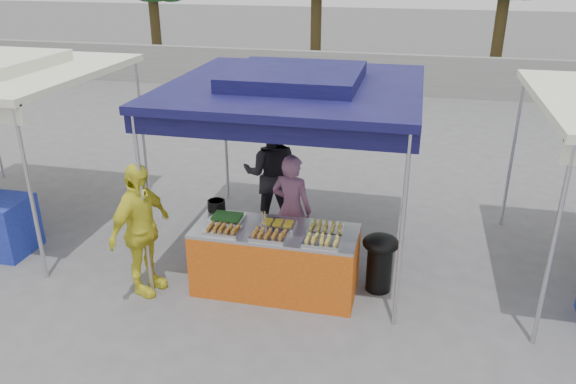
% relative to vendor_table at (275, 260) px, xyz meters
% --- Properties ---
extents(ground_plane, '(80.00, 80.00, 0.00)m').
position_rel_vendor_table_xyz_m(ground_plane, '(0.00, 0.10, -0.43)').
color(ground_plane, '#575658').
extents(back_wall, '(40.00, 0.25, 1.20)m').
position_rel_vendor_table_xyz_m(back_wall, '(0.00, 11.10, 0.17)').
color(back_wall, gray).
rests_on(back_wall, ground_plane).
extents(main_canopy, '(3.20, 3.20, 2.57)m').
position_rel_vendor_table_xyz_m(main_canopy, '(0.00, 1.07, 1.94)').
color(main_canopy, '#B5B4BB').
rests_on(main_canopy, ground_plane).
extents(vendor_table, '(2.00, 0.80, 0.85)m').
position_rel_vendor_table_xyz_m(vendor_table, '(0.00, 0.00, 0.00)').
color(vendor_table, '#BA4C10').
rests_on(vendor_table, ground_plane).
extents(food_tray_fl, '(0.42, 0.30, 0.07)m').
position_rel_vendor_table_xyz_m(food_tray_fl, '(-0.58, -0.22, 0.46)').
color(food_tray_fl, silver).
rests_on(food_tray_fl, vendor_table).
extents(food_tray_fm, '(0.42, 0.30, 0.07)m').
position_rel_vendor_table_xyz_m(food_tray_fm, '(-0.02, -0.24, 0.46)').
color(food_tray_fm, silver).
rests_on(food_tray_fm, vendor_table).
extents(food_tray_fr, '(0.42, 0.30, 0.07)m').
position_rel_vendor_table_xyz_m(food_tray_fr, '(0.61, -0.24, 0.46)').
color(food_tray_fr, silver).
rests_on(food_tray_fr, vendor_table).
extents(food_tray_bl, '(0.42, 0.30, 0.07)m').
position_rel_vendor_table_xyz_m(food_tray_bl, '(-0.64, 0.10, 0.46)').
color(food_tray_bl, silver).
rests_on(food_tray_bl, vendor_table).
extents(food_tray_bm, '(0.42, 0.30, 0.07)m').
position_rel_vendor_table_xyz_m(food_tray_bm, '(0.02, 0.08, 0.46)').
color(food_tray_bm, silver).
rests_on(food_tray_bm, vendor_table).
extents(food_tray_br, '(0.42, 0.30, 0.07)m').
position_rel_vendor_table_xyz_m(food_tray_br, '(0.61, 0.10, 0.46)').
color(food_tray_br, silver).
rests_on(food_tray_br, vendor_table).
extents(cooking_pot, '(0.23, 0.23, 0.13)m').
position_rel_vendor_table_xyz_m(cooking_pot, '(-0.88, 0.37, 0.49)').
color(cooking_pot, black).
rests_on(cooking_pot, vendor_table).
extents(skewer_cup, '(0.07, 0.07, 0.09)m').
position_rel_vendor_table_xyz_m(skewer_cup, '(-0.11, -0.10, 0.47)').
color(skewer_cup, '#B5B4BB').
rests_on(skewer_cup, vendor_table).
extents(wok_burner, '(0.45, 0.45, 0.76)m').
position_rel_vendor_table_xyz_m(wok_burner, '(1.26, 0.30, 0.03)').
color(wok_burner, black).
rests_on(wok_burner, ground_plane).
extents(crate_left, '(0.46, 0.32, 0.28)m').
position_rel_vendor_table_xyz_m(crate_left, '(-0.27, 0.79, -0.29)').
color(crate_left, '#13219C').
rests_on(crate_left, ground_plane).
extents(crate_right, '(0.48, 0.34, 0.29)m').
position_rel_vendor_table_xyz_m(crate_right, '(0.23, 0.62, -0.28)').
color(crate_right, '#13219C').
rests_on(crate_right, ground_plane).
extents(crate_stacked, '(0.47, 0.33, 0.28)m').
position_rel_vendor_table_xyz_m(crate_stacked, '(0.23, 0.62, 0.00)').
color(crate_stacked, '#13219C').
rests_on(crate_stacked, crate_right).
extents(vendor_woman, '(0.63, 0.48, 1.54)m').
position_rel_vendor_table_xyz_m(vendor_woman, '(0.03, 0.77, 0.35)').
color(vendor_woman, '#845473').
rests_on(vendor_woman, ground_plane).
extents(helper_man, '(0.94, 0.78, 1.77)m').
position_rel_vendor_table_xyz_m(helper_man, '(-0.49, 1.71, 0.46)').
color(helper_man, black).
rests_on(helper_man, ground_plane).
extents(customer_person, '(0.65, 1.06, 1.69)m').
position_rel_vendor_table_xyz_m(customer_person, '(-1.58, -0.38, 0.42)').
color(customer_person, yellow).
rests_on(customer_person, ground_plane).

